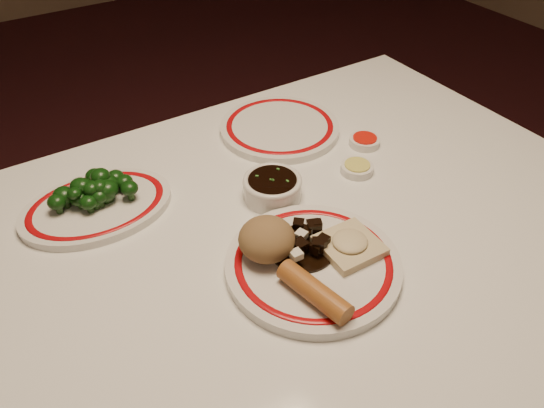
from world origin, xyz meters
The scene contains 12 objects.
dining_table centered at (0.00, 0.00, 0.66)m, with size 1.20×0.90×0.75m.
main_plate centered at (-0.04, -0.10, 0.76)m, with size 0.30×0.30×0.02m.
rice_mound centered at (-0.09, -0.04, 0.80)m, with size 0.09×0.09×0.06m, color olive.
spring_roll centered at (-0.09, -0.16, 0.78)m, with size 0.03×0.03×0.12m, color #A15F27.
fried_wonton centered at (0.02, -0.11, 0.78)m, with size 0.09×0.09×0.03m.
stirfry_heap centered at (-0.03, -0.07, 0.78)m, with size 0.11×0.11×0.03m.
broccoli_plate centered at (-0.28, 0.23, 0.76)m, with size 0.28×0.25×0.02m.
broccoli_pile centered at (-0.28, 0.24, 0.79)m, with size 0.15×0.10×0.05m.
soy_bowl centered at (0.00, 0.09, 0.77)m, with size 0.11×0.11×0.04m.
sweet_sour_dish centered at (0.26, 0.13, 0.76)m, with size 0.06×0.06×0.02m.
mustard_dish centered at (0.18, 0.07, 0.76)m, with size 0.06×0.06×0.02m.
far_plate centered at (0.14, 0.27, 0.76)m, with size 0.34×0.34×0.02m.
Camera 1 is at (-0.41, -0.55, 1.36)m, focal length 35.00 mm.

